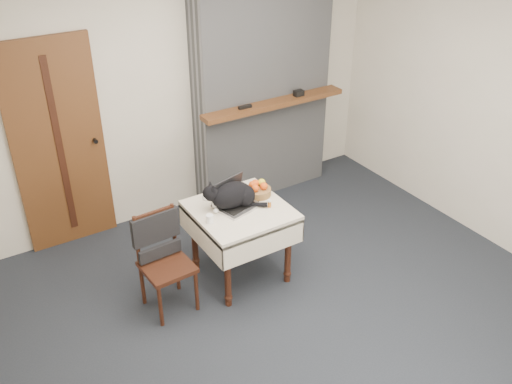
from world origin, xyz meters
TOP-DOWN VIEW (x-y plane):
  - ground at (0.00, 0.00)m, footprint 4.50×4.50m
  - room_shell at (0.00, 0.46)m, footprint 4.52×4.01m
  - door at (-1.20, 1.97)m, footprint 0.82×0.10m
  - chimney at (0.90, 1.85)m, footprint 1.62×0.48m
  - side_table at (-0.10, 0.62)m, footprint 0.78×0.78m
  - laptop at (-0.13, 0.68)m, footprint 0.39×0.36m
  - cat at (-0.14, 0.67)m, footprint 0.52×0.32m
  - cream_jar at (-0.42, 0.56)m, footprint 0.06×0.06m
  - pill_bottle at (0.12, 0.50)m, footprint 0.03×0.03m
  - fruit_basket at (0.15, 0.73)m, footprint 0.23×0.23m
  - desk_clutter at (0.11, 0.69)m, footprint 0.12×0.09m
  - chair at (-0.83, 0.65)m, footprint 0.41×0.40m

SIDE VIEW (x-z plane):
  - ground at x=0.00m, z-range 0.00..0.00m
  - chair at x=-0.83m, z-range 0.12..0.98m
  - side_table at x=-0.10m, z-range 0.24..0.94m
  - desk_clutter at x=0.11m, z-range 0.70..0.71m
  - cream_jar at x=-0.42m, z-range 0.70..0.77m
  - pill_bottle at x=0.12m, z-range 0.70..0.77m
  - fruit_basket at x=0.15m, z-range 0.69..0.82m
  - laptop at x=-0.13m, z-range 0.64..0.89m
  - cat at x=-0.14m, z-range 0.68..0.94m
  - door at x=-1.20m, z-range 0.00..2.00m
  - chimney at x=0.90m, z-range 0.00..2.60m
  - room_shell at x=0.00m, z-range 0.46..3.07m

